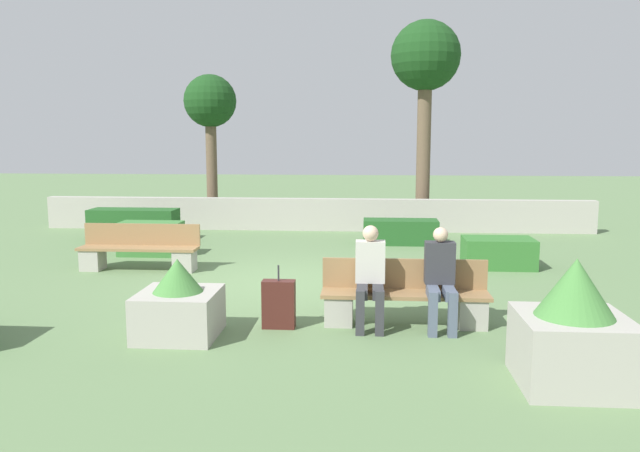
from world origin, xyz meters
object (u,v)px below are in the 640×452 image
planter_corner_right (573,332)px  person_seated_man (370,272)px  planter_corner_left (179,305)px  tree_leftmost (210,107)px  bench_left_side (139,252)px  bench_front (405,300)px  suitcase (279,304)px  tree_center_left (426,64)px  person_seated_woman (440,275)px

planter_corner_right → person_seated_man: bearing=138.3°
planter_corner_left → planter_corner_right: 4.48m
tree_leftmost → bench_left_side: bearing=-88.7°
bench_front → planter_corner_right: 2.45m
bench_left_side → planter_corner_left: size_ratio=2.25×
planter_corner_right → tree_leftmost: size_ratio=0.31×
bench_left_side → suitcase: bearing=-50.4°
person_seated_man → planter_corner_left: 2.43m
suitcase → tree_leftmost: tree_leftmost is taller
planter_corner_left → bench_left_side: bearing=116.8°
bench_front → bench_left_side: size_ratio=0.99×
planter_corner_left → suitcase: bearing=20.8°
suitcase → tree_center_left: tree_center_left is taller
person_seated_man → tree_leftmost: tree_leftmost is taller
bench_front → bench_left_side: (-4.68, 3.02, 0.00)m
suitcase → tree_center_left: size_ratio=0.15×
bench_left_side → planter_corner_right: size_ratio=1.72×
person_seated_man → suitcase: person_seated_man is taller
bench_front → person_seated_man: 0.61m
tree_center_left → person_seated_woman: bearing=-93.5°
planter_corner_left → tree_leftmost: tree_leftmost is taller
bench_left_side → planter_corner_right: bearing=-41.8°
planter_corner_right → suitcase: (-3.14, 1.64, -0.23)m
planter_corner_right → suitcase: planter_corner_right is taller
person_seated_man → suitcase: (-1.16, -0.13, -0.41)m
person_seated_man → tree_center_left: (1.45, 9.23, 3.63)m
person_seated_woman → planter_corner_right: size_ratio=1.01×
person_seated_woman → bench_front: bearing=161.4°
planter_corner_right → tree_center_left: tree_center_left is taller
person_seated_man → planter_corner_right: person_seated_man is taller
tree_center_left → person_seated_man: bearing=-98.9°
bench_left_side → suitcase: bench_left_side is taller
person_seated_man → tree_leftmost: bearing=115.3°
tree_leftmost → tree_center_left: bearing=-0.2°
bench_front → planter_corner_left: 2.88m
bench_front → suitcase: (-1.62, -0.27, -0.02)m
planter_corner_right → bench_left_side: bearing=141.5°
suitcase → bench_front: bearing=9.5°
bench_front → planter_corner_right: (1.52, -1.91, 0.21)m
bench_front → suitcase: 1.64m
planter_corner_left → suitcase: (1.17, 0.45, -0.08)m
person_seated_woman → tree_center_left: 9.94m
person_seated_woman → tree_leftmost: (-5.25, 9.25, 2.54)m
bench_front → planter_corner_left: planter_corner_left is taller
planter_corner_right → tree_leftmost: tree_leftmost is taller
bench_front → tree_center_left: tree_center_left is taller
person_seated_woman → tree_center_left: tree_center_left is taller
bench_left_side → bench_front: bearing=-36.2°
planter_corner_right → tree_center_left: bearing=92.7°
bench_front → bench_left_side: 5.57m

